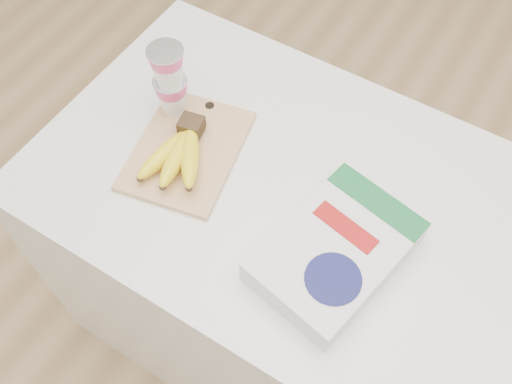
# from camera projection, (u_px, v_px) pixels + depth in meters

# --- Properties ---
(table) EXTENTS (1.04, 0.69, 0.78)m
(table) POSITION_uv_depth(u_px,v_px,m) (279.00, 265.00, 1.49)
(table) COLOR white
(table) RESTS_ON ground
(cutting_board) EXTENTS (0.26, 0.32, 0.01)m
(cutting_board) POSITION_uv_depth(u_px,v_px,m) (187.00, 150.00, 1.20)
(cutting_board) COLOR #DFB27A
(cutting_board) RESTS_ON table
(bananas) EXTENTS (0.14, 0.19, 0.06)m
(bananas) POSITION_uv_depth(u_px,v_px,m) (179.00, 153.00, 1.16)
(bananas) COLOR #382816
(bananas) RESTS_ON cutting_board
(yogurt_stack) EXTENTS (0.08, 0.08, 0.18)m
(yogurt_stack) POSITION_uv_depth(u_px,v_px,m) (170.00, 79.00, 1.17)
(yogurt_stack) COLOR white
(yogurt_stack) RESTS_ON cutting_board
(cereal_box) EXTENTS (0.26, 0.33, 0.07)m
(cereal_box) POSITION_uv_depth(u_px,v_px,m) (335.00, 252.00, 1.04)
(cereal_box) COLOR white
(cereal_box) RESTS_ON table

